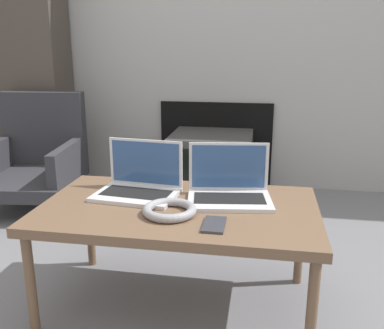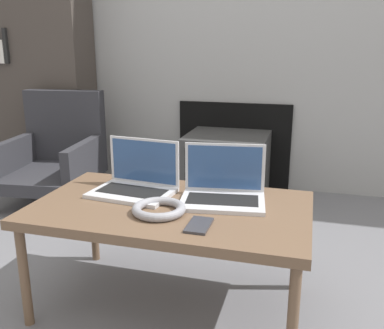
{
  "view_description": "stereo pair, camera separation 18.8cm",
  "coord_description": "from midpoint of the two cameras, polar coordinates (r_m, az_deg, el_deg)",
  "views": [
    {
      "loc": [
        0.31,
        -1.33,
        1.02
      ],
      "look_at": [
        0.0,
        0.45,
        0.51
      ],
      "focal_mm": 40.0,
      "sensor_mm": 36.0,
      "label": 1
    },
    {
      "loc": [
        0.49,
        -1.29,
        1.02
      ],
      "look_at": [
        0.0,
        0.45,
        0.51
      ],
      "focal_mm": 40.0,
      "sensor_mm": 36.0,
      "label": 2
    }
  ],
  "objects": [
    {
      "name": "laptop_right",
      "position": [
        1.67,
        7.41,
        -3.33
      ],
      "size": [
        0.35,
        0.27,
        0.21
      ],
      "rotation": [
        0.0,
        0.0,
        0.14
      ],
      "color": "silver",
      "rests_on": "table"
    },
    {
      "name": "tv",
      "position": [
        2.94,
        6.46,
        -0.24
      ],
      "size": [
        0.54,
        0.51,
        0.44
      ],
      "color": "#383838",
      "rests_on": "ground_plane"
    },
    {
      "name": "laptop_left",
      "position": [
        1.76,
        -4.41,
        -2.3
      ],
      "size": [
        0.34,
        0.26,
        0.21
      ],
      "rotation": [
        0.0,
        0.0,
        -0.11
      ],
      "color": "silver",
      "rests_on": "table"
    },
    {
      "name": "headphones",
      "position": [
        1.54,
        -0.96,
        -6.01
      ],
      "size": [
        0.2,
        0.2,
        0.03
      ],
      "color": "gray",
      "rests_on": "table"
    },
    {
      "name": "bookshelf",
      "position": [
        3.48,
        -18.36,
        11.42
      ],
      "size": [
        0.82,
        0.32,
        1.61
      ],
      "color": "#3F3833",
      "rests_on": "ground_plane"
    },
    {
      "name": "table",
      "position": [
        1.64,
        0.44,
        -6.62
      ],
      "size": [
        1.04,
        0.61,
        0.43
      ],
      "color": "brown",
      "rests_on": "ground_plane"
    },
    {
      "name": "ground_plane",
      "position": [
        1.71,
        -1.03,
        -20.98
      ],
      "size": [
        14.0,
        14.0,
        0.0
      ],
      "primitive_type": "plane",
      "color": "slate"
    },
    {
      "name": "armchair",
      "position": [
        3.02,
        -15.96,
        1.61
      ],
      "size": [
        0.63,
        0.71,
        0.72
      ],
      "rotation": [
        0.0,
        0.0,
        0.11
      ],
      "color": "#2D2D33",
      "rests_on": "ground_plane"
    },
    {
      "name": "phone",
      "position": [
        1.44,
        4.71,
        -8.15
      ],
      "size": [
        0.07,
        0.13,
        0.01
      ],
      "color": "#333338",
      "rests_on": "table"
    },
    {
      "name": "wall_back",
      "position": [
        3.13,
        8.88,
        20.41
      ],
      "size": [
        7.0,
        0.08,
        2.6
      ],
      "color": "#999999",
      "rests_on": "ground_plane"
    }
  ]
}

